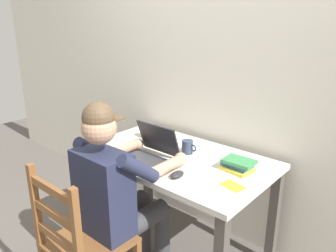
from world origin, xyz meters
The scene contains 14 objects.
ground_plane centered at (0.00, 0.00, 0.00)m, with size 8.00×8.00×0.00m, color #56514C.
back_wall centered at (0.00, 0.46, 1.30)m, with size 6.00×0.04×2.60m.
desk centered at (0.00, 0.00, 0.65)m, with size 1.28×0.76×0.76m.
seated_person centered at (-0.06, -0.46, 0.67)m, with size 0.50×0.60×1.23m.
wooden_chair centered at (-0.06, -0.74, 0.45)m, with size 0.42×0.42×0.92m.
laptop centered at (-0.09, -0.16, 0.81)m, with size 0.33×0.31×0.23m.
computer_mouse centered at (0.21, -0.23, 0.77)m, with size 0.06×0.10×0.03m, color #232328.
coffee_mug_white centered at (-0.20, 0.12, 0.80)m, with size 0.12×0.08×0.10m.
coffee_mug_dark centered at (0.03, 0.09, 0.80)m, with size 0.12×0.08×0.09m.
coffee_mug_spare centered at (-0.39, 0.13, 0.80)m, with size 0.12×0.09×0.09m.
book_stack_main centered at (0.43, 0.08, 0.79)m, with size 0.20×0.16×0.07m.
paper_pile_near_laptop centered at (-0.24, 0.25, 0.76)m, with size 0.19×0.18×0.01m, color silver.
paper_pile_back_corner centered at (-0.44, -0.19, 0.76)m, with size 0.23×0.20×0.02m, color silver.
landscape_photo_print centered at (0.51, -0.11, 0.76)m, with size 0.13×0.09×0.00m, color gold.
Camera 1 is at (1.32, -1.59, 1.66)m, focal length 35.82 mm.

